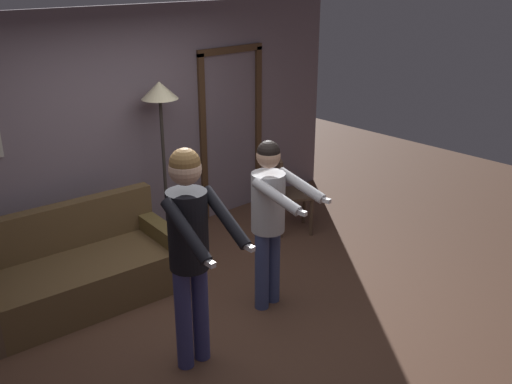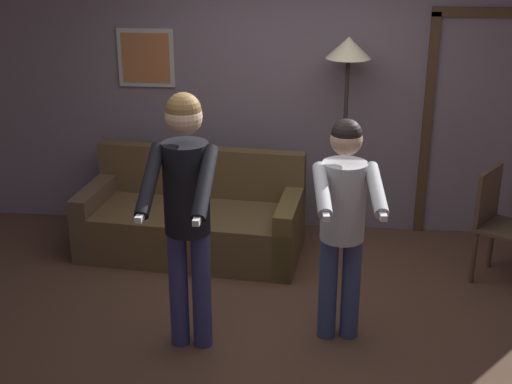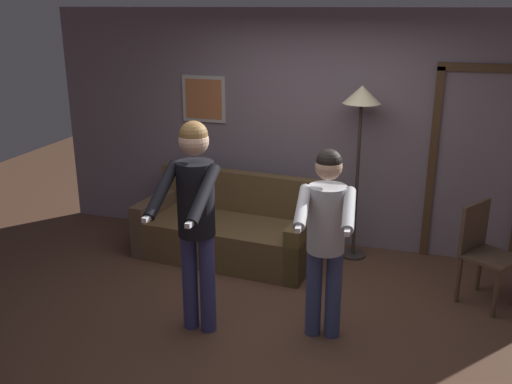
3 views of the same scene
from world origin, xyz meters
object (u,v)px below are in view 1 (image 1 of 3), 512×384
object	(u,v)px
torchiere_lamp	(160,106)
person_standing_right	(270,211)
person_standing_left	(190,240)
dining_chair_distant	(286,189)
couch	(76,274)

from	to	relation	value
torchiere_lamp	person_standing_right	world-z (taller)	torchiere_lamp
torchiere_lamp	person_standing_left	xyz separation A→B (m)	(-1.05, -1.88, -0.50)
person_standing_right	dining_chair_distant	bearing A→B (deg)	38.81
person_standing_left	couch	bearing A→B (deg)	99.88
couch	person_standing_right	distance (m)	1.93
person_standing_left	torchiere_lamp	bearing A→B (deg)	60.80
person_standing_left	dining_chair_distant	xyz separation A→B (m)	(2.28, 1.22, -0.57)
torchiere_lamp	person_standing_left	size ratio (longest dim) A/B	1.04
torchiere_lamp	dining_chair_distant	xyz separation A→B (m)	(1.24, -0.65, -1.07)
torchiere_lamp	person_standing_left	distance (m)	2.21
torchiere_lamp	person_standing_right	xyz separation A→B (m)	(-0.03, -1.67, -0.65)
torchiere_lamp	person_standing_left	world-z (taller)	torchiere_lamp
dining_chair_distant	torchiere_lamp	bearing A→B (deg)	152.24
torchiere_lamp	dining_chair_distant	size ratio (longest dim) A/B	2.00
person_standing_left	person_standing_right	bearing A→B (deg)	11.36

